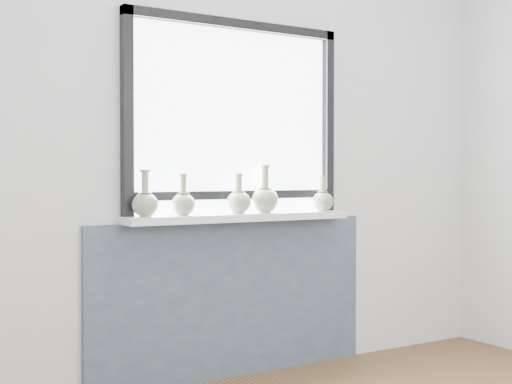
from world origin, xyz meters
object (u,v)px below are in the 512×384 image
windowsill (240,217)px  vase_b (183,202)px  vase_a (145,203)px  vase_d (265,198)px  vase_c (238,201)px  vase_e (323,200)px

windowsill → vase_b: 0.36m
vase_a → vase_d: vase_d is taller
vase_c → vase_a: bearing=-178.3°
windowsill → vase_d: 0.19m
vase_d → vase_a: bearing=-178.4°
vase_b → vase_d: vase_d is taller
vase_c → vase_e: size_ratio=1.06×
vase_d → vase_c: bearing=-178.7°
vase_b → vase_d: 0.50m
vase_c → vase_e: (0.55, -0.01, -0.00)m
windowsill → vase_a: size_ratio=5.61×
windowsill → vase_b: (-0.35, -0.01, 0.09)m
vase_b → vase_c: size_ratio=0.99×
vase_c → vase_b: bearing=-178.7°
windowsill → vase_b: bearing=-177.8°
vase_b → vase_d: size_ratio=0.81×
vase_a → vase_c: size_ratio=1.08×
vase_b → vase_e: bearing=-0.3°
windowsill → vase_e: bearing=-1.9°
vase_a → vase_c: (0.54, 0.02, -0.00)m
vase_e → vase_c: bearing=178.7°
vase_b → vase_e: size_ratio=1.05×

